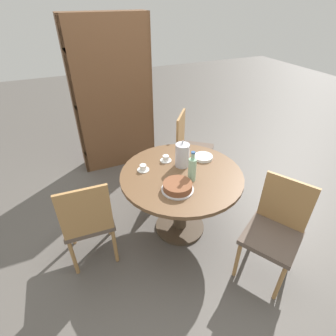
{
  "coord_description": "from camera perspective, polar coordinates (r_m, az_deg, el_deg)",
  "views": [
    {
      "loc": [
        -0.91,
        -1.78,
        2.11
      ],
      "look_at": [
        0.0,
        0.32,
        0.57
      ],
      "focal_mm": 28.0,
      "sensor_mm": 36.0,
      "label": 1
    }
  ],
  "objects": [
    {
      "name": "dining_table",
      "position": [
        2.54,
        2.86,
        -4.13
      ],
      "size": [
        1.15,
        1.15,
        0.71
      ],
      "color": "#473828",
      "rests_on": "ground_plane"
    },
    {
      "name": "bookshelf",
      "position": [
        3.61,
        -12.01,
        14.3
      ],
      "size": [
        1.02,
        0.28,
        1.94
      ],
      "rotation": [
        0.0,
        0.0,
        3.14
      ],
      "color": "brown",
      "rests_on": "ground_plane"
    },
    {
      "name": "chair_a",
      "position": [
        2.39,
        22.29,
        -12.17
      ],
      "size": [
        0.57,
        0.57,
        0.92
      ],
      "rotation": [
        0.0,
        0.0,
        5.23
      ],
      "color": "#A87A47",
      "rests_on": "ground_plane"
    },
    {
      "name": "plate_stack",
      "position": [
        2.68,
        7.7,
        2.37
      ],
      "size": [
        0.19,
        0.19,
        0.03
      ],
      "color": "white",
      "rests_on": "dining_table"
    },
    {
      "name": "coffee_pot",
      "position": [
        2.49,
        3.14,
        2.97
      ],
      "size": [
        0.14,
        0.14,
        0.27
      ],
      "color": "silver",
      "rests_on": "dining_table"
    },
    {
      "name": "cup_b",
      "position": [
        2.61,
        -0.48,
        2.03
      ],
      "size": [
        0.11,
        0.11,
        0.06
      ],
      "color": "silver",
      "rests_on": "dining_table"
    },
    {
      "name": "cup_a",
      "position": [
        2.48,
        -5.43,
        -0.02
      ],
      "size": [
        0.11,
        0.11,
        0.06
      ],
      "color": "silver",
      "rests_on": "dining_table"
    },
    {
      "name": "ground_plane",
      "position": [
        2.91,
        2.55,
        -12.69
      ],
      "size": [
        14.0,
        14.0,
        0.0
      ],
      "primitive_type": "plane",
      "color": "#56514C"
    },
    {
      "name": "cake_main",
      "position": [
        2.23,
        2.1,
        -4.08
      ],
      "size": [
        0.28,
        0.28,
        0.07
      ],
      "color": "silver",
      "rests_on": "dining_table"
    },
    {
      "name": "chair_b",
      "position": [
        3.32,
        4.93,
        4.56
      ],
      "size": [
        0.59,
        0.59,
        0.92
      ],
      "rotation": [
        0.0,
        0.0,
        7.2
      ],
      "color": "#A87A47",
      "rests_on": "ground_plane"
    },
    {
      "name": "water_bottle",
      "position": [
        2.31,
        5.29,
        -0.15
      ],
      "size": [
        0.07,
        0.07,
        0.29
      ],
      "color": "#99C6A3",
      "rests_on": "dining_table"
    },
    {
      "name": "chair_c",
      "position": [
        2.39,
        -17.07,
        -10.69
      ],
      "size": [
        0.44,
        0.44,
        0.92
      ],
      "rotation": [
        0.0,
        0.0,
        9.38
      ],
      "color": "#A87A47",
      "rests_on": "ground_plane"
    }
  ]
}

